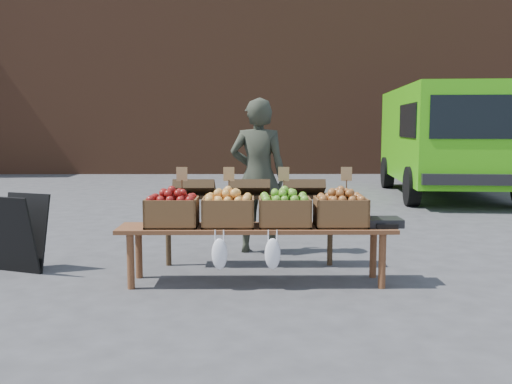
{
  "coord_description": "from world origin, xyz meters",
  "views": [
    {
      "loc": [
        0.26,
        -5.34,
        1.55
      ],
      "look_at": [
        0.31,
        0.68,
        0.85
      ],
      "focal_mm": 40.0,
      "sensor_mm": 36.0,
      "label": 1
    }
  ],
  "objects_px": {
    "back_table": "(249,219)",
    "weighing_scale": "(383,222)",
    "display_bench": "(256,255)",
    "crate_green_apples": "(341,212)",
    "chalkboard_sign": "(18,233)",
    "delivery_van": "(448,143)",
    "crate_golden_apples": "(172,212)",
    "crate_russet_pears": "(228,212)",
    "crate_red_apples": "(284,212)",
    "vendor": "(258,176)"
  },
  "relations": [
    {
      "from": "vendor",
      "to": "chalkboard_sign",
      "type": "bearing_deg",
      "value": 28.21
    },
    {
      "from": "delivery_van",
      "to": "crate_russet_pears",
      "type": "distance_m",
      "value": 8.33
    },
    {
      "from": "chalkboard_sign",
      "to": "crate_green_apples",
      "type": "relative_size",
      "value": 1.68
    },
    {
      "from": "back_table",
      "to": "crate_golden_apples",
      "type": "distance_m",
      "value": 1.06
    },
    {
      "from": "delivery_van",
      "to": "back_table",
      "type": "height_order",
      "value": "delivery_van"
    },
    {
      "from": "back_table",
      "to": "crate_golden_apples",
      "type": "bearing_deg",
      "value": -136.24
    },
    {
      "from": "display_bench",
      "to": "crate_red_apples",
      "type": "distance_m",
      "value": 0.51
    },
    {
      "from": "vendor",
      "to": "display_bench",
      "type": "height_order",
      "value": "vendor"
    },
    {
      "from": "crate_golden_apples",
      "to": "crate_russet_pears",
      "type": "bearing_deg",
      "value": 0.0
    },
    {
      "from": "crate_russet_pears",
      "to": "crate_red_apples",
      "type": "xyz_separation_m",
      "value": [
        0.55,
        0.0,
        0.0
      ]
    },
    {
      "from": "back_table",
      "to": "chalkboard_sign",
      "type": "bearing_deg",
      "value": -173.71
    },
    {
      "from": "chalkboard_sign",
      "to": "display_bench",
      "type": "height_order",
      "value": "chalkboard_sign"
    },
    {
      "from": "display_bench",
      "to": "crate_russet_pears",
      "type": "relative_size",
      "value": 5.4
    },
    {
      "from": "delivery_van",
      "to": "back_table",
      "type": "distance_m",
      "value": 7.64
    },
    {
      "from": "crate_golden_apples",
      "to": "weighing_scale",
      "type": "xyz_separation_m",
      "value": [
        2.08,
        0.0,
        -0.1
      ]
    },
    {
      "from": "vendor",
      "to": "back_table",
      "type": "height_order",
      "value": "vendor"
    },
    {
      "from": "chalkboard_sign",
      "to": "crate_red_apples",
      "type": "distance_m",
      "value": 2.85
    },
    {
      "from": "back_table",
      "to": "display_bench",
      "type": "bearing_deg",
      "value": -84.21
    },
    {
      "from": "display_bench",
      "to": "back_table",
      "type": "bearing_deg",
      "value": 95.79
    },
    {
      "from": "delivery_van",
      "to": "back_table",
      "type": "bearing_deg",
      "value": -119.43
    },
    {
      "from": "crate_russet_pears",
      "to": "crate_red_apples",
      "type": "relative_size",
      "value": 1.0
    },
    {
      "from": "vendor",
      "to": "crate_russet_pears",
      "type": "height_order",
      "value": "vendor"
    },
    {
      "from": "chalkboard_sign",
      "to": "back_table",
      "type": "xyz_separation_m",
      "value": [
        2.45,
        0.27,
        0.1
      ]
    },
    {
      "from": "delivery_van",
      "to": "crate_golden_apples",
      "type": "height_order",
      "value": "delivery_van"
    },
    {
      "from": "crate_russet_pears",
      "to": "delivery_van",
      "type": "bearing_deg",
      "value": 56.96
    },
    {
      "from": "chalkboard_sign",
      "to": "crate_green_apples",
      "type": "distance_m",
      "value": 3.39
    },
    {
      "from": "back_table",
      "to": "weighing_scale",
      "type": "height_order",
      "value": "back_table"
    },
    {
      "from": "crate_russet_pears",
      "to": "back_table",
      "type": "bearing_deg",
      "value": 74.33
    },
    {
      "from": "display_bench",
      "to": "crate_green_apples",
      "type": "bearing_deg",
      "value": 0.0
    },
    {
      "from": "vendor",
      "to": "crate_golden_apples",
      "type": "relative_size",
      "value": 3.76
    },
    {
      "from": "chalkboard_sign",
      "to": "crate_green_apples",
      "type": "bearing_deg",
      "value": 12.95
    },
    {
      "from": "weighing_scale",
      "to": "vendor",
      "type": "bearing_deg",
      "value": 131.08
    },
    {
      "from": "crate_golden_apples",
      "to": "back_table",
      "type": "bearing_deg",
      "value": 43.76
    },
    {
      "from": "crate_russet_pears",
      "to": "crate_red_apples",
      "type": "bearing_deg",
      "value": 0.0
    },
    {
      "from": "vendor",
      "to": "delivery_van",
      "type": "bearing_deg",
      "value": -119.22
    },
    {
      "from": "vendor",
      "to": "display_bench",
      "type": "distance_m",
      "value": 1.54
    },
    {
      "from": "chalkboard_sign",
      "to": "weighing_scale",
      "type": "xyz_separation_m",
      "value": [
        3.77,
        -0.45,
        0.19
      ]
    },
    {
      "from": "delivery_van",
      "to": "chalkboard_sign",
      "type": "bearing_deg",
      "value": -130.82
    },
    {
      "from": "delivery_van",
      "to": "crate_green_apples",
      "type": "xyz_separation_m",
      "value": [
        -3.44,
        -6.97,
        -0.47
      ]
    },
    {
      "from": "weighing_scale",
      "to": "chalkboard_sign",
      "type": "bearing_deg",
      "value": 173.19
    },
    {
      "from": "display_bench",
      "to": "weighing_scale",
      "type": "bearing_deg",
      "value": 0.0
    },
    {
      "from": "crate_red_apples",
      "to": "weighing_scale",
      "type": "relative_size",
      "value": 1.47
    },
    {
      "from": "chalkboard_sign",
      "to": "crate_golden_apples",
      "type": "xyz_separation_m",
      "value": [
        1.69,
        -0.45,
        0.29
      ]
    },
    {
      "from": "display_bench",
      "to": "weighing_scale",
      "type": "distance_m",
      "value": 1.29
    },
    {
      "from": "delivery_van",
      "to": "crate_golden_apples",
      "type": "relative_size",
      "value": 10.56
    },
    {
      "from": "back_table",
      "to": "weighing_scale",
      "type": "distance_m",
      "value": 1.51
    },
    {
      "from": "vendor",
      "to": "display_bench",
      "type": "xyz_separation_m",
      "value": [
        -0.03,
        -1.39,
        -0.66
      ]
    },
    {
      "from": "vendor",
      "to": "crate_red_apples",
      "type": "relative_size",
      "value": 3.76
    },
    {
      "from": "back_table",
      "to": "display_bench",
      "type": "relative_size",
      "value": 0.78
    },
    {
      "from": "crate_golden_apples",
      "to": "weighing_scale",
      "type": "distance_m",
      "value": 2.08
    }
  ]
}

